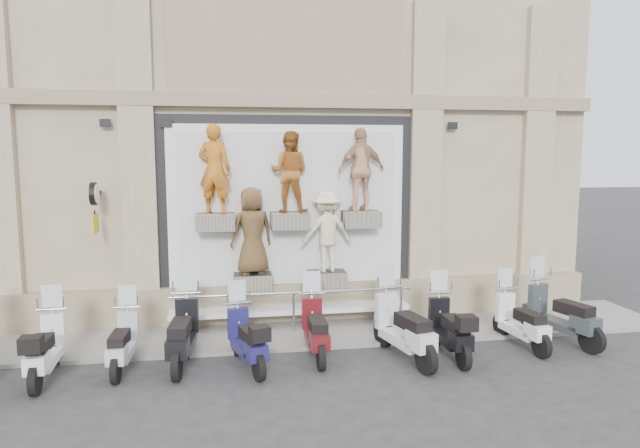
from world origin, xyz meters
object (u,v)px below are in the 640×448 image
(scooter_c, at_px, (122,331))
(scooter_h, at_px, (450,317))
(clock_sign_bracket, at_px, (94,201))
(scooter_i, at_px, (521,311))
(scooter_b, at_px, (45,336))
(guard_rail, at_px, (294,313))
(scooter_e, at_px, (247,328))
(scooter_f, at_px, (316,318))
(scooter_j, at_px, (562,302))
(scooter_d, at_px, (182,320))
(scooter_g, at_px, (404,315))

(scooter_c, xyz_separation_m, scooter_h, (5.85, -0.33, 0.06))
(clock_sign_bracket, bearing_deg, scooter_i, -13.09)
(scooter_b, height_order, scooter_i, scooter_b)
(guard_rail, distance_m, scooter_h, 3.20)
(guard_rail, distance_m, scooter_e, 1.94)
(scooter_c, distance_m, scooter_f, 3.41)
(clock_sign_bracket, relative_size, scooter_b, 0.56)
(scooter_f, relative_size, scooter_h, 0.99)
(scooter_e, xyz_separation_m, scooter_i, (5.29, 0.20, -0.00))
(scooter_i, relative_size, scooter_j, 0.88)
(scooter_e, height_order, scooter_h, scooter_h)
(scooter_d, xyz_separation_m, scooter_h, (4.83, -0.40, -0.06))
(scooter_f, distance_m, scooter_j, 4.93)
(scooter_c, xyz_separation_m, scooter_i, (7.42, -0.06, 0.03))
(scooter_c, bearing_deg, scooter_f, 2.86)
(scooter_b, height_order, scooter_e, scooter_b)
(guard_rail, height_order, scooter_i, scooter_i)
(scooter_c, distance_m, scooter_e, 2.15)
(scooter_c, relative_size, scooter_e, 0.95)
(guard_rail, relative_size, scooter_i, 2.85)
(scooter_c, bearing_deg, scooter_g, -2.17)
(guard_rail, relative_size, scooter_g, 2.44)
(clock_sign_bracket, height_order, scooter_e, clock_sign_bracket)
(clock_sign_bracket, height_order, scooter_g, clock_sign_bracket)
(scooter_c, height_order, scooter_h, scooter_h)
(scooter_g, relative_size, scooter_i, 1.17)
(scooter_i, bearing_deg, scooter_h, -176.18)
(scooter_f, distance_m, scooter_g, 1.61)
(clock_sign_bracket, relative_size, scooter_i, 0.57)
(scooter_c, relative_size, scooter_h, 0.91)
(scooter_h, relative_size, scooter_i, 1.04)
(guard_rail, xyz_separation_m, scooter_d, (-2.14, -1.30, 0.35))
(guard_rail, relative_size, scooter_f, 2.76)
(guard_rail, bearing_deg, clock_sign_bracket, 173.16)
(scooter_b, distance_m, scooter_i, 8.62)
(guard_rail, bearing_deg, scooter_g, -43.60)
(scooter_c, bearing_deg, scooter_e, -5.17)
(scooter_b, xyz_separation_m, scooter_e, (3.33, -0.04, -0.01))
(scooter_c, xyz_separation_m, scooter_j, (8.34, 0.05, 0.13))
(scooter_d, distance_m, scooter_g, 3.97)
(clock_sign_bracket, height_order, scooter_d, clock_sign_bracket)
(scooter_d, height_order, scooter_j, scooter_j)
(scooter_i, bearing_deg, scooter_j, 1.30)
(scooter_c, height_order, scooter_d, scooter_d)
(scooter_c, height_order, scooter_e, scooter_e)
(clock_sign_bracket, xyz_separation_m, scooter_e, (2.88, -2.10, -2.08))
(scooter_e, xyz_separation_m, scooter_j, (6.21, 0.32, 0.09))
(scooter_e, bearing_deg, scooter_f, -0.48)
(scooter_b, xyz_separation_m, scooter_h, (7.04, -0.11, 0.02))
(scooter_c, height_order, scooter_g, scooter_g)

